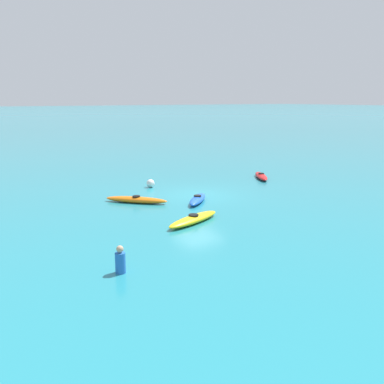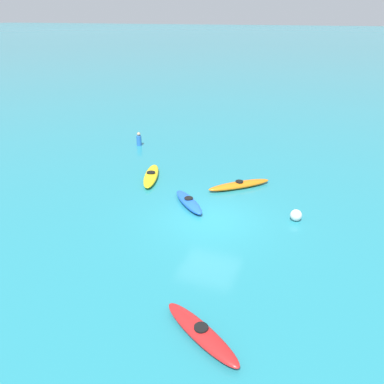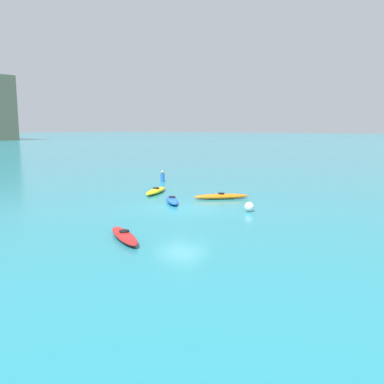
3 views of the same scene
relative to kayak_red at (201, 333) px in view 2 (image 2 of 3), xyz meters
The scene contains 7 objects.
ground_plane 6.64m from the kayak_red, 16.82° to the left, with size 600.00×600.00×0.00m, color teal.
kayak_red is the anchor object (origin of this frame).
kayak_orange 10.14m from the kayak_red, ahead, with size 2.72×2.84×0.37m.
kayak_blue 8.00m from the kayak_red, 24.18° to the left, with size 2.30×2.26×0.37m.
kayak_yellow 11.38m from the kayak_red, 33.45° to the left, with size 3.24×1.72×0.37m.
buoy_white 7.72m from the kayak_red, 10.65° to the right, with size 0.49×0.49×0.49m, color white.
person_near_shore 17.23m from the kayak_red, 33.79° to the left, with size 0.39×0.39×0.88m.
Camera 2 is at (-13.89, -4.61, 7.90)m, focal length 36.92 mm.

